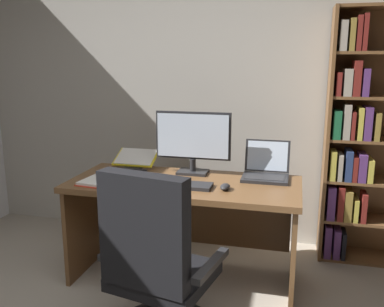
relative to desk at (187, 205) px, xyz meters
name	(u,v)px	position (x,y,z in m)	size (l,w,h in m)	color
wall_back	(215,88)	(0.04, 0.80, 0.78)	(4.87, 0.12, 2.62)	#B2ADA3
desk	(187,205)	(0.00, 0.00, 0.00)	(1.59, 0.70, 0.73)	brown
bookshelf	(376,142)	(1.32, 0.57, 0.42)	(0.97, 0.30, 1.93)	brown
office_chair	(156,275)	(0.05, -0.83, -0.10)	(0.67, 0.60, 1.02)	#232326
monitor	(193,142)	(0.01, 0.15, 0.44)	(0.56, 0.16, 0.46)	#232326
laptop	(266,170)	(0.54, 0.16, 0.25)	(0.32, 0.31, 0.25)	#232326
keyboard	(180,185)	(0.01, -0.19, 0.21)	(0.42, 0.15, 0.02)	#232326
computer_mouse	(225,187)	(0.31, -0.19, 0.22)	(0.06, 0.10, 0.04)	#232326
reading_stand_with_book	(135,159)	(-0.47, 0.21, 0.27)	(0.32, 0.27, 0.13)	#232326
open_binder	(113,182)	(-0.45, -0.24, 0.21)	(0.46, 0.33, 0.02)	#DB422D
notepad	(148,179)	(-0.25, -0.10, 0.21)	(0.15, 0.21, 0.01)	silver
pen	(151,178)	(-0.23, -0.10, 0.21)	(0.01, 0.01, 0.14)	navy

